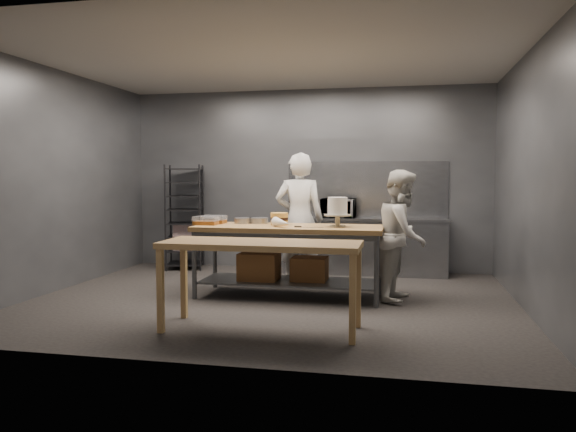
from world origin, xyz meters
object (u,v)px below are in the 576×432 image
at_px(chef_behind, 299,219).
at_px(chef_right, 402,235).
at_px(speed_rack, 185,218).
at_px(layer_cake, 279,219).
at_px(frosted_cake_stand, 338,208).
at_px(near_counter, 261,250).
at_px(work_table, 285,253).
at_px(microwave, 338,208).

distance_m(chef_behind, chef_right, 1.61).
relative_size(speed_rack, layer_cake, 7.66).
distance_m(chef_behind, frosted_cake_stand, 1.07).
distance_m(near_counter, frosted_cake_stand, 1.73).
xyz_separation_m(chef_right, layer_cake, (-1.58, -0.01, 0.18)).
bearing_deg(layer_cake, frosted_cake_stand, -8.87).
bearing_deg(work_table, layer_cake, 135.75).
distance_m(work_table, layer_cake, 0.45).
relative_size(work_table, speed_rack, 1.37).
xyz_separation_m(work_table, layer_cake, (-0.10, 0.10, 0.43)).
distance_m(speed_rack, chef_behind, 2.42).
bearing_deg(chef_right, chef_behind, 74.74).
height_order(chef_right, layer_cake, chef_right).
height_order(chef_behind, frosted_cake_stand, chef_behind).
distance_m(chef_right, microwave, 2.12).
relative_size(speed_rack, chef_behind, 0.93).
xyz_separation_m(microwave, layer_cake, (-0.55, -1.85, -0.05)).
xyz_separation_m(speed_rack, frosted_cake_stand, (2.82, -1.89, 0.30)).
xyz_separation_m(near_counter, chef_right, (1.38, 1.72, 0.00)).
bearing_deg(chef_right, microwave, 39.64).
height_order(chef_right, microwave, chef_right).
bearing_deg(frosted_cake_stand, speed_rack, 146.18).
height_order(near_counter, microwave, microwave).
relative_size(frosted_cake_stand, layer_cake, 1.63).
bearing_deg(work_table, speed_rack, 138.95).
bearing_deg(chef_right, layer_cake, 100.82).
relative_size(speed_rack, frosted_cake_stand, 4.69).
relative_size(chef_behind, frosted_cake_stand, 5.06).
distance_m(speed_rack, chef_right, 4.03).
distance_m(work_table, speed_rack, 2.86).
bearing_deg(frosted_cake_stand, microwave, 96.51).
relative_size(near_counter, frosted_cake_stand, 5.36).
bearing_deg(microwave, near_counter, -95.71).
bearing_deg(chef_behind, microwave, -115.75).
height_order(chef_behind, microwave, chef_behind).
height_order(speed_rack, chef_behind, chef_behind).
distance_m(work_table, chef_right, 1.50).
distance_m(chef_right, frosted_cake_stand, 0.88).
distance_m(frosted_cake_stand, layer_cake, 0.80).
xyz_separation_m(near_counter, speed_rack, (-2.24, 3.48, 0.04)).
xyz_separation_m(chef_behind, frosted_cake_stand, (0.65, -0.83, 0.21)).
relative_size(work_table, frosted_cake_stand, 6.43).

